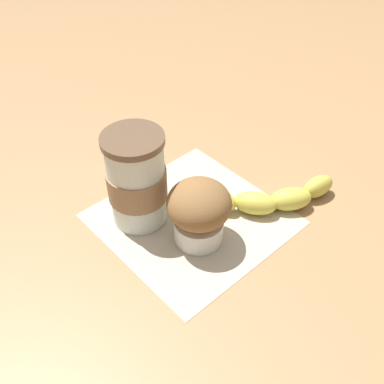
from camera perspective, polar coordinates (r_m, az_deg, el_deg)
ground_plane at (r=0.70m, az=-0.00°, el=-3.46°), size 3.00×3.00×0.00m
paper_napkin at (r=0.70m, az=-0.00°, el=-3.41°), size 0.31×0.31×0.00m
coffee_cup at (r=0.66m, az=-7.04°, el=1.51°), size 0.09×0.09×0.15m
muffin at (r=0.63m, az=0.89°, el=-2.37°), size 0.09×0.09×0.10m
banana at (r=0.72m, az=10.02°, el=-0.67°), size 0.21×0.12×0.04m
wooden_stirrer at (r=0.75m, az=13.41°, el=-0.84°), size 0.11×0.02×0.00m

